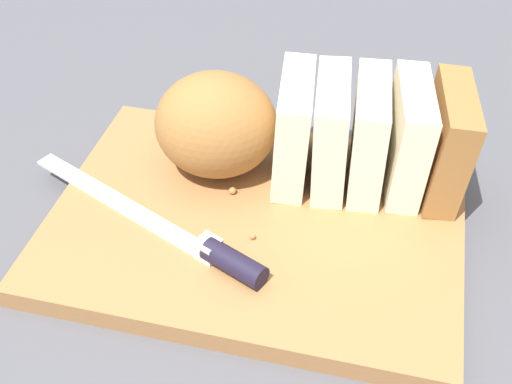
# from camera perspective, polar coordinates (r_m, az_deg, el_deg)

# --- Properties ---
(ground_plane) EXTENTS (3.00, 3.00, 0.00)m
(ground_plane) POSITION_cam_1_polar(r_m,az_deg,el_deg) (0.66, -0.00, -3.35)
(ground_plane) COLOR #4C4C51
(cutting_board) EXTENTS (0.40, 0.30, 0.02)m
(cutting_board) POSITION_cam_1_polar(r_m,az_deg,el_deg) (0.65, -0.00, -2.69)
(cutting_board) COLOR #9E6B3D
(cutting_board) RESTS_ON ground_plane
(bread_loaf) EXTENTS (0.32, 0.15, 0.11)m
(bread_loaf) POSITION_cam_1_polar(r_m,az_deg,el_deg) (0.66, 3.83, 5.32)
(bread_loaf) COLOR #996633
(bread_loaf) RESTS_ON cutting_board
(bread_knife) EXTENTS (0.28, 0.13, 0.02)m
(bread_knife) POSITION_cam_1_polar(r_m,az_deg,el_deg) (0.60, -4.91, -4.52)
(bread_knife) COLOR silver
(bread_knife) RESTS_ON cutting_board
(crumb_near_knife) EXTENTS (0.01, 0.01, 0.01)m
(crumb_near_knife) POSITION_cam_1_polar(r_m,az_deg,el_deg) (0.62, -0.28, -3.85)
(crumb_near_knife) COLOR #A8753D
(crumb_near_knife) RESTS_ON cutting_board
(crumb_near_loaf) EXTENTS (0.01, 0.01, 0.01)m
(crumb_near_loaf) POSITION_cam_1_polar(r_m,az_deg,el_deg) (0.66, -2.03, 0.11)
(crumb_near_loaf) COLOR #A8753D
(crumb_near_loaf) RESTS_ON cutting_board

